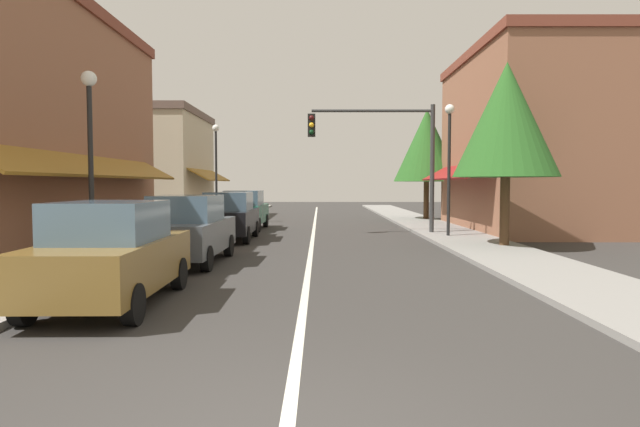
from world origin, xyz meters
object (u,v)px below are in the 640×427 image
object	(u,v)px
parked_car_third_left	(230,216)
street_lamp_left_near	(91,137)
parked_car_nearest_left	(112,254)
traffic_signal_mast_arm	(387,145)
tree_right_near	(507,120)
parked_car_far_left	(245,210)
street_lamp_left_far	(216,158)
parked_car_second_left	(188,230)
street_lamp_right_mid	(450,149)
tree_right_far	(427,146)

from	to	relation	value
parked_car_third_left	street_lamp_left_near	size ratio (longest dim) A/B	0.87
parked_car_nearest_left	traffic_signal_mast_arm	size ratio (longest dim) A/B	0.79
parked_car_third_left	tree_right_near	bearing A→B (deg)	-16.01
parked_car_far_left	street_lamp_left_far	bearing A→B (deg)	118.52
street_lamp_left_near	parked_car_second_left	bearing A→B (deg)	31.17
parked_car_second_left	street_lamp_right_mid	distance (m)	10.72
street_lamp_left_near	street_lamp_left_far	distance (m)	15.52
parked_car_second_left	traffic_signal_mast_arm	xyz separation A→B (m)	(6.12, 7.77, 2.72)
street_lamp_right_mid	parked_car_second_left	bearing A→B (deg)	-142.44
parked_car_nearest_left	parked_car_third_left	size ratio (longest dim) A/B	1.00
parked_car_nearest_left	tree_right_near	world-z (taller)	tree_right_near
parked_car_nearest_left	traffic_signal_mast_arm	world-z (taller)	traffic_signal_mast_arm
parked_car_second_left	parked_car_third_left	xyz separation A→B (m)	(0.10, 5.78, 0.00)
street_lamp_left_near	street_lamp_right_mid	xyz separation A→B (m)	(10.24, 7.55, 0.19)
tree_right_far	street_lamp_left_far	bearing A→B (deg)	-170.50
street_lamp_left_far	tree_right_far	bearing A→B (deg)	9.50
parked_car_nearest_left	parked_car_second_left	world-z (taller)	same
parked_car_second_left	tree_right_near	size ratio (longest dim) A/B	0.70
street_lamp_right_mid	tree_right_far	size ratio (longest dim) A/B	0.81
street_lamp_right_mid	tree_right_far	distance (m)	9.96
street_lamp_left_near	tree_right_far	xyz separation A→B (m)	(11.35, 17.42, 1.03)
street_lamp_left_far	parked_car_second_left	bearing A→B (deg)	-82.02
parked_car_far_left	tree_right_far	xyz separation A→B (m)	(9.38, 5.82, 3.32)
parked_car_far_left	street_lamp_left_far	size ratio (longest dim) A/B	0.80
parked_car_nearest_left	street_lamp_left_far	distance (m)	19.43
street_lamp_right_mid	street_lamp_left_far	bearing A→B (deg)	142.23
parked_car_nearest_left	street_lamp_left_far	world-z (taller)	street_lamp_left_far
street_lamp_left_near	tree_right_far	world-z (taller)	tree_right_far
parked_car_nearest_left	street_lamp_right_mid	distance (m)	14.21
parked_car_far_left	street_lamp_right_mid	distance (m)	9.54
parked_car_nearest_left	tree_right_far	bearing A→B (deg)	64.94
traffic_signal_mast_arm	tree_right_near	xyz separation A→B (m)	(3.19, -4.57, 0.47)
parked_car_far_left	street_lamp_left_far	world-z (taller)	street_lamp_left_far
parked_car_far_left	tree_right_far	world-z (taller)	tree_right_far
street_lamp_left_far	tree_right_far	size ratio (longest dim) A/B	0.83
parked_car_third_left	traffic_signal_mast_arm	size ratio (longest dim) A/B	0.78
street_lamp_right_mid	street_lamp_left_far	size ratio (longest dim) A/B	0.98
parked_car_third_left	tree_right_far	xyz separation A→B (m)	(9.27, 10.45, 3.32)
traffic_signal_mast_arm	street_lamp_left_far	size ratio (longest dim) A/B	1.02
parked_car_far_left	traffic_signal_mast_arm	distance (m)	7.20
traffic_signal_mast_arm	tree_right_near	size ratio (longest dim) A/B	0.89
traffic_signal_mast_arm	tree_right_near	bearing A→B (deg)	-55.12
parked_car_nearest_left	street_lamp_left_far	bearing A→B (deg)	94.84
parked_car_third_left	street_lamp_right_mid	bearing A→B (deg)	3.73
street_lamp_left_near	tree_right_near	distance (m)	12.14
parked_car_nearest_left	parked_car_second_left	xyz separation A→B (m)	(0.11, 4.84, 0.00)
street_lamp_right_mid	street_lamp_left_far	world-z (taller)	street_lamp_left_far
street_lamp_left_far	street_lamp_right_mid	bearing A→B (deg)	-37.77
street_lamp_left_far	parked_car_nearest_left	bearing A→B (deg)	-84.35
parked_car_nearest_left	street_lamp_left_near	xyz separation A→B (m)	(-1.86, 3.65, 2.30)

